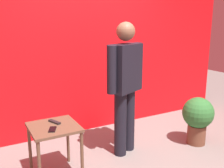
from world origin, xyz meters
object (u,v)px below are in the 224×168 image
at_px(side_table, 54,134).
at_px(cell_phone, 52,129).
at_px(standing_person, 125,82).
at_px(tv_remote, 55,122).
at_px(potted_plant, 198,117).

xyz_separation_m(side_table, cell_phone, (-0.04, -0.10, 0.10)).
distance_m(standing_person, cell_phone, 1.11).
relative_size(cell_phone, tv_remote, 0.85).
height_order(tv_remote, potted_plant, potted_plant).
relative_size(side_table, cell_phone, 4.22).
height_order(standing_person, tv_remote, standing_person).
bearing_deg(tv_remote, potted_plant, -29.50).
xyz_separation_m(tv_remote, potted_plant, (1.99, -0.26, -0.21)).
bearing_deg(standing_person, cell_phone, -168.09).
distance_m(tv_remote, potted_plant, 2.01).
bearing_deg(cell_phone, potted_plant, 22.07).
distance_m(standing_person, tv_remote, 1.01).
relative_size(standing_person, tv_remote, 10.12).
bearing_deg(standing_person, potted_plant, -15.73).
height_order(standing_person, cell_phone, standing_person).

